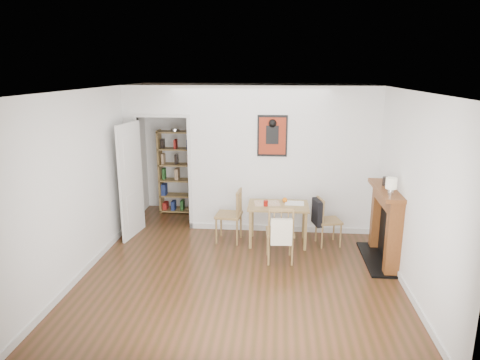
# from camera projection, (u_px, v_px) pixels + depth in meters

# --- Properties ---
(ground) EXTENTS (5.20, 5.20, 0.00)m
(ground) POSITION_uv_depth(u_px,v_px,m) (243.00, 262.00, 6.57)
(ground) COLOR #502C19
(ground) RESTS_ON ground
(room_shell) EXTENTS (5.20, 5.20, 5.20)m
(room_shell) POSITION_uv_depth(u_px,v_px,m) (255.00, 161.00, 7.53)
(room_shell) COLOR white
(room_shell) RESTS_ON ground
(dining_table) EXTENTS (1.00, 0.64, 0.68)m
(dining_table) POSITION_uv_depth(u_px,v_px,m) (278.00, 209.00, 7.13)
(dining_table) COLOR olive
(dining_table) RESTS_ON ground
(chair_left) EXTENTS (0.50, 0.50, 0.92)m
(chair_left) POSITION_uv_depth(u_px,v_px,m) (229.00, 216.00, 7.26)
(chair_left) COLOR olive
(chair_left) RESTS_ON ground
(chair_right) EXTENTS (0.54, 0.50, 0.82)m
(chair_right) POSITION_uv_depth(u_px,v_px,m) (328.00, 220.00, 7.12)
(chair_right) COLOR olive
(chair_right) RESTS_ON ground
(chair_front) EXTENTS (0.49, 0.54, 0.91)m
(chair_front) POSITION_uv_depth(u_px,v_px,m) (280.00, 232.00, 6.49)
(chair_front) COLOR olive
(chair_front) RESTS_ON ground
(bookshelf) EXTENTS (0.72, 0.29, 1.70)m
(bookshelf) POSITION_uv_depth(u_px,v_px,m) (177.00, 172.00, 8.67)
(bookshelf) COLOR olive
(bookshelf) RESTS_ON ground
(fireplace) EXTENTS (0.45, 1.25, 1.16)m
(fireplace) POSITION_uv_depth(u_px,v_px,m) (386.00, 223.00, 6.47)
(fireplace) COLOR brown
(fireplace) RESTS_ON ground
(red_glass) EXTENTS (0.07, 0.07, 0.10)m
(red_glass) POSITION_uv_depth(u_px,v_px,m) (266.00, 203.00, 7.03)
(red_glass) COLOR maroon
(red_glass) RESTS_ON dining_table
(orange_fruit) EXTENTS (0.08, 0.08, 0.08)m
(orange_fruit) POSITION_uv_depth(u_px,v_px,m) (285.00, 200.00, 7.22)
(orange_fruit) COLOR orange
(orange_fruit) RESTS_ON dining_table
(placemat) EXTENTS (0.45, 0.36, 0.00)m
(placemat) POSITION_uv_depth(u_px,v_px,m) (267.00, 203.00, 7.18)
(placemat) COLOR beige
(placemat) RESTS_ON dining_table
(notebook) EXTENTS (0.32, 0.24, 0.02)m
(notebook) POSITION_uv_depth(u_px,v_px,m) (294.00, 203.00, 7.16)
(notebook) COLOR white
(notebook) RESTS_ON dining_table
(mantel_lamp) EXTENTS (0.16, 0.16, 0.24)m
(mantel_lamp) POSITION_uv_depth(u_px,v_px,m) (391.00, 184.00, 5.97)
(mantel_lamp) COLOR silver
(mantel_lamp) RESTS_ON fireplace
(ceramic_jar_a) EXTENTS (0.11, 0.11, 0.13)m
(ceramic_jar_a) POSITION_uv_depth(u_px,v_px,m) (386.00, 181.00, 6.45)
(ceramic_jar_a) COLOR black
(ceramic_jar_a) RESTS_ON fireplace
(ceramic_jar_b) EXTENTS (0.08, 0.08, 0.10)m
(ceramic_jar_b) POSITION_uv_depth(u_px,v_px,m) (385.00, 180.00, 6.60)
(ceramic_jar_b) COLOR black
(ceramic_jar_b) RESTS_ON fireplace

